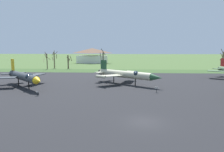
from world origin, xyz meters
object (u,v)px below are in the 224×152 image
object	(u,v)px
jet_fighter_rear_center	(126,74)
visitor_building	(92,56)
info_placard_front_right	(37,93)
info_placard_rear_center	(156,89)
jet_fighter_front_right	(23,76)

from	to	relation	value
jet_fighter_rear_center	visitor_building	size ratio (longest dim) A/B	0.87
info_placard_front_right	info_placard_rear_center	size ratio (longest dim) A/B	0.78
jet_fighter_rear_center	visitor_building	world-z (taller)	visitor_building
jet_fighter_rear_center	info_placard_rear_center	xyz separation A→B (m)	(5.89, -8.69, -1.72)
info_placard_front_right	jet_fighter_rear_center	world-z (taller)	jet_fighter_rear_center
jet_fighter_rear_center	jet_fighter_front_right	bearing A→B (deg)	-167.05
jet_fighter_front_right	jet_fighter_rear_center	distance (m)	23.03
jet_fighter_front_right	jet_fighter_rear_center	world-z (taller)	jet_fighter_front_right
jet_fighter_front_right	info_placard_rear_center	bearing A→B (deg)	-7.11
info_placard_front_right	jet_fighter_front_right	bearing A→B (deg)	130.11
info_placard_front_right	info_placard_rear_center	bearing A→B (deg)	10.31
info_placard_front_right	jet_fighter_rear_center	bearing A→B (deg)	38.25
info_placard_front_right	info_placard_rear_center	world-z (taller)	info_placard_rear_center
info_placard_rear_center	visitor_building	world-z (taller)	visitor_building
visitor_building	info_placard_front_right	bearing A→B (deg)	-87.85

